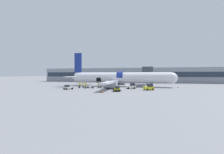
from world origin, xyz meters
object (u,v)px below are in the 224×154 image
at_px(baggage_cart_queued, 103,86).
at_px(ground_crew_driver, 98,85).
at_px(baggage_tug_spare, 68,87).
at_px(baggage_cart_loading, 88,86).
at_px(ground_crew_loader_b, 86,84).
at_px(ground_crew_loader_a, 86,86).
at_px(ground_crew_supervisor, 83,84).
at_px(baggage_tug_mid, 149,87).
at_px(baggage_tug_rear, 117,89).
at_px(suitcase_on_tarmac_upright, 93,87).
at_px(baggage_tug_lead, 131,86).
at_px(airplane, 119,78).
at_px(suitcase_on_tarmac_spare, 79,87).
at_px(ground_crew_helper, 80,85).

xyz_separation_m(baggage_cart_queued, ground_crew_driver, (-2.31, 2.09, 0.25)).
height_order(baggage_tug_spare, baggage_cart_loading, baggage_tug_spare).
distance_m(baggage_cart_loading, ground_crew_loader_b, 3.30).
bearing_deg(ground_crew_loader_b, ground_crew_loader_a, -66.68).
height_order(baggage_cart_loading, ground_crew_driver, ground_crew_driver).
bearing_deg(baggage_cart_loading, ground_crew_supervisor, 147.39).
bearing_deg(baggage_tug_mid, baggage_tug_rear, -149.89).
distance_m(ground_crew_loader_a, ground_crew_loader_b, 5.98).
relative_size(baggage_cart_queued, suitcase_on_tarmac_upright, 7.16).
height_order(ground_crew_loader_b, ground_crew_driver, ground_crew_loader_b).
distance_m(baggage_tug_lead, baggage_tug_rear, 7.78).
distance_m(baggage_tug_spare, ground_crew_driver, 10.89).
relative_size(airplane, ground_crew_loader_b, 23.43).
bearing_deg(ground_crew_driver, ground_crew_loader_a, -111.12).
bearing_deg(airplane, suitcase_on_tarmac_spare, -142.19).
height_order(baggage_cart_queued, ground_crew_loader_b, ground_crew_loader_b).
distance_m(ground_crew_loader_a, ground_crew_driver, 6.19).
bearing_deg(baggage_cart_loading, baggage_tug_spare, -122.41).
xyz_separation_m(baggage_cart_loading, suitcase_on_tarmac_upright, (2.18, -1.42, -0.26)).
bearing_deg(baggage_cart_queued, baggage_tug_rear, -52.85).
bearing_deg(baggage_tug_mid, ground_crew_helper, 172.89).
xyz_separation_m(baggage_cart_queued, ground_crew_loader_a, (-4.54, -3.68, 0.37)).
xyz_separation_m(airplane, ground_crew_driver, (-6.48, -4.04, -2.25)).
xyz_separation_m(airplane, baggage_tug_spare, (-12.86, -12.87, -2.51)).
relative_size(ground_crew_loader_a, ground_crew_loader_b, 1.08).
bearing_deg(suitcase_on_tarmac_spare, airplane, 37.81).
distance_m(baggage_tug_rear, ground_crew_helper, 16.02).
relative_size(ground_crew_loader_a, suitcase_on_tarmac_spare, 2.41).
height_order(baggage_cart_queued, suitcase_on_tarmac_upright, baggage_cart_queued).
bearing_deg(ground_crew_driver, baggage_cart_loading, -131.96).
xyz_separation_m(ground_crew_driver, ground_crew_supervisor, (-5.33, -1.17, 0.11)).
bearing_deg(baggage_tug_lead, baggage_tug_rear, -113.32).
bearing_deg(baggage_cart_loading, baggage_tug_mid, -7.57).
bearing_deg(baggage_tug_lead, suitcase_on_tarmac_spare, -174.01).
bearing_deg(suitcase_on_tarmac_spare, baggage_tug_spare, -110.09).
distance_m(ground_crew_loader_b, suitcase_on_tarmac_spare, 4.54).
xyz_separation_m(baggage_tug_rear, ground_crew_helper, (-14.14, 7.53, 0.30)).
bearing_deg(baggage_tug_rear, suitcase_on_tarmac_upright, 146.48).
height_order(baggage_tug_spare, ground_crew_helper, ground_crew_helper).
xyz_separation_m(ground_crew_loader_a, suitcase_on_tarmac_upright, (1.80, 1.45, -0.70)).
bearing_deg(ground_crew_loader_a, ground_crew_helper, 138.12).
relative_size(airplane, baggage_cart_loading, 9.31).
distance_m(airplane, ground_crew_driver, 7.96).
bearing_deg(baggage_tug_spare, airplane, 45.03).
distance_m(ground_crew_loader_b, ground_crew_supervisor, 1.15).
xyz_separation_m(airplane, suitcase_on_tarmac_spare, (-11.38, -8.83, -2.75)).
bearing_deg(baggage_tug_rear, suitcase_on_tarmac_spare, 157.90).
relative_size(baggage_tug_lead, ground_crew_helper, 1.84).
relative_size(baggage_tug_lead, baggage_cart_loading, 0.76).
distance_m(baggage_tug_spare, ground_crew_helper, 6.20).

